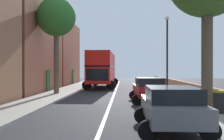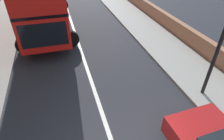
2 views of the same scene
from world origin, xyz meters
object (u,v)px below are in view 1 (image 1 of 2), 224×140
Objects in this scene: double_decker_bus at (102,68)px; street_tree_left_0 at (56,18)px; parked_car_grey_right_0 at (171,106)px; lamppost_right at (167,49)px; litter_bin_right at (219,102)px; parked_car_red_right_1 at (149,88)px.

double_decker_bus is 9.91m from street_tree_left_0.
street_tree_left_0 is (-7.43, 12.54, 5.64)m from parked_car_grey_right_0.
parked_car_grey_right_0 is 0.64× the size of lamppost_right.
street_tree_left_0 is 15.06m from litter_bin_right.
parked_car_red_right_1 is at bearing -72.16° from double_decker_bus.
litter_bin_right is at bearing -42.39° from street_tree_left_0.
litter_bin_right is at bearing 48.84° from parked_car_grey_right_0.
litter_bin_right is at bearing -68.44° from double_decker_bus.
litter_bin_right is (2.80, -4.66, -0.27)m from parked_car_red_right_1.
street_tree_left_0 is 9.69m from lamppost_right.
street_tree_left_0 reaches higher than litter_bin_right.
parked_car_red_right_1 is 5.44m from litter_bin_right.
parked_car_grey_right_0 is 3.82× the size of litter_bin_right.
lamppost_right is 5.93× the size of litter_bin_right.
street_tree_left_0 reaches higher than double_decker_bus.
parked_car_grey_right_0 is 0.93× the size of parked_car_red_right_1.
parked_car_red_right_1 is 10.43m from street_tree_left_0.
parked_car_grey_right_0 is 4.26m from litter_bin_right.
parked_car_red_right_1 is 0.53× the size of street_tree_left_0.
parked_car_grey_right_0 is at bearing -59.35° from street_tree_left_0.
street_tree_left_0 is (-3.23, -8.38, 4.20)m from double_decker_bus.
street_tree_left_0 is 7.71× the size of litter_bin_right.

